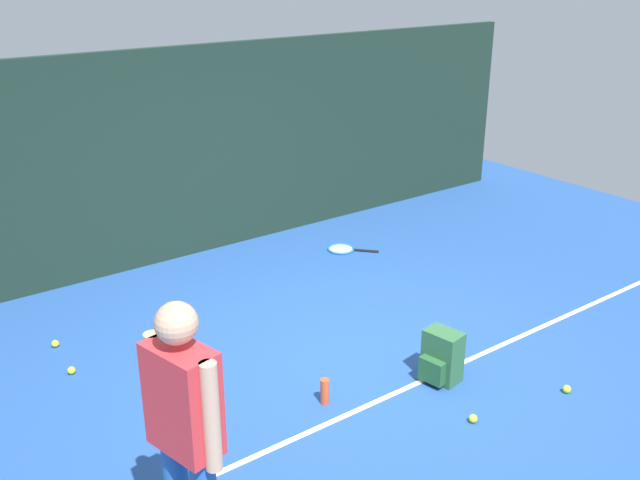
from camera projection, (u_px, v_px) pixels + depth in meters
name	position (u px, v px, depth m)	size (l,w,h in m)	color
ground_plane	(347.00, 361.00, 6.22)	(12.00, 12.00, 0.00)	#234C93
back_fence	(182.00, 155.00, 8.02)	(10.00, 0.10, 2.38)	#192D23
court_line	(395.00, 393.00, 5.76)	(9.00, 0.05, 0.00)	white
tennis_player	(185.00, 428.00, 3.76)	(0.30, 0.52, 1.70)	#2659A5
tennis_racket	(343.00, 249.00, 8.54)	(0.54, 0.57, 0.03)	black
backpack	(441.00, 357.00, 5.87)	(0.32, 0.33, 0.44)	#2D6038
tennis_ball_near_player	(567.00, 389.00, 5.76)	(0.07, 0.07, 0.07)	#CCE033
tennis_ball_by_fence	(55.00, 344.00, 6.43)	(0.07, 0.07, 0.07)	#CCE033
tennis_ball_mid_court	(473.00, 419.00, 5.39)	(0.07, 0.07, 0.07)	#CCE033
tennis_ball_far_left	(71.00, 370.00, 6.01)	(0.07, 0.07, 0.07)	#CCE033
water_bottle	(325.00, 391.00, 5.60)	(0.07, 0.07, 0.21)	#D84C26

